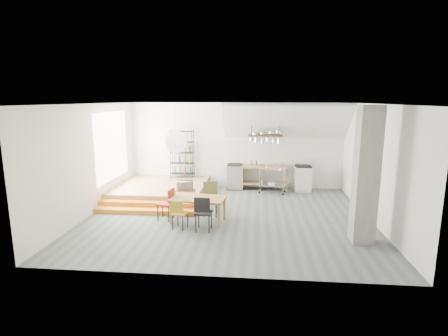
# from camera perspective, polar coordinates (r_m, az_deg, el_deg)

# --- Properties ---
(floor) EXTENTS (8.00, 8.00, 0.00)m
(floor) POSITION_cam_1_polar(r_m,az_deg,el_deg) (10.18, 0.65, -7.88)
(floor) COLOR #515B5D
(floor) RESTS_ON ground
(wall_back) EXTENTS (8.00, 0.04, 3.20)m
(wall_back) POSITION_cam_1_polar(r_m,az_deg,el_deg) (13.22, 1.91, 3.68)
(wall_back) COLOR silver
(wall_back) RESTS_ON ground
(wall_left) EXTENTS (0.04, 7.00, 3.20)m
(wall_left) POSITION_cam_1_polar(r_m,az_deg,el_deg) (10.85, -20.89, 1.30)
(wall_left) COLOR silver
(wall_left) RESTS_ON ground
(wall_right) EXTENTS (0.04, 7.00, 3.20)m
(wall_right) POSITION_cam_1_polar(r_m,az_deg,el_deg) (10.26, 23.53, 0.57)
(wall_right) COLOR silver
(wall_right) RESTS_ON ground
(ceiling) EXTENTS (8.00, 7.00, 0.02)m
(ceiling) POSITION_cam_1_polar(r_m,az_deg,el_deg) (9.62, 0.69, 10.44)
(ceiling) COLOR white
(ceiling) RESTS_ON wall_back
(slope_ceiling) EXTENTS (4.40, 1.44, 1.32)m
(slope_ceiling) POSITION_cam_1_polar(r_m,az_deg,el_deg) (12.55, 10.06, 7.48)
(slope_ceiling) COLOR white
(slope_ceiling) RESTS_ON wall_back
(window_pane) EXTENTS (0.02, 2.50, 2.20)m
(window_pane) POSITION_cam_1_polar(r_m,az_deg,el_deg) (12.16, -17.79, 3.45)
(window_pane) COLOR white
(window_pane) RESTS_ON wall_left
(platform) EXTENTS (3.00, 3.00, 0.40)m
(platform) POSITION_cam_1_polar(r_m,az_deg,el_deg) (12.44, -10.16, -3.54)
(platform) COLOR #906D48
(platform) RESTS_ON ground
(step_lower) EXTENTS (3.00, 0.35, 0.13)m
(step_lower) POSITION_cam_1_polar(r_m,az_deg,el_deg) (10.69, -12.91, -6.85)
(step_lower) COLOR orange
(step_lower) RESTS_ON ground
(step_upper) EXTENTS (3.00, 0.35, 0.27)m
(step_upper) POSITION_cam_1_polar(r_m,az_deg,el_deg) (10.99, -12.36, -5.97)
(step_upper) COLOR orange
(step_upper) RESTS_ON ground
(concrete_column) EXTENTS (0.50, 0.50, 3.20)m
(concrete_column) POSITION_cam_1_polar(r_m,az_deg,el_deg) (8.65, 22.16, -1.17)
(concrete_column) COLOR gray
(concrete_column) RESTS_ON ground
(kitchen_counter) EXTENTS (1.80, 0.60, 0.91)m
(kitchen_counter) POSITION_cam_1_polar(r_m,az_deg,el_deg) (13.03, 6.62, -0.85)
(kitchen_counter) COLOR #906D48
(kitchen_counter) RESTS_ON ground
(stove) EXTENTS (0.60, 0.60, 1.18)m
(stove) POSITION_cam_1_polar(r_m,az_deg,el_deg) (13.17, 12.71, -1.57)
(stove) COLOR white
(stove) RESTS_ON ground
(pot_rack) EXTENTS (1.20, 0.50, 1.43)m
(pot_rack) POSITION_cam_1_polar(r_m,az_deg,el_deg) (12.59, 6.91, 4.95)
(pot_rack) COLOR #3F2A19
(pot_rack) RESTS_ON ceiling
(wire_shelving) EXTENTS (0.88, 0.38, 1.80)m
(wire_shelving) POSITION_cam_1_polar(r_m,az_deg,el_deg) (13.24, -6.86, 2.43)
(wire_shelving) COLOR black
(wire_shelving) RESTS_ON platform
(microwave_shelf) EXTENTS (0.60, 0.40, 0.16)m
(microwave_shelf) POSITION_cam_1_polar(r_m,az_deg,el_deg) (10.92, -6.37, -3.62)
(microwave_shelf) COLOR #906D48
(microwave_shelf) RESTS_ON platform
(paper_lantern) EXTENTS (0.60, 0.60, 0.60)m
(paper_lantern) POSITION_cam_1_polar(r_m,az_deg,el_deg) (9.45, -7.88, 4.24)
(paper_lantern) COLOR white
(paper_lantern) RESTS_ON ceiling
(dining_table) EXTENTS (1.55, 0.99, 0.69)m
(dining_table) POSITION_cam_1_polar(r_m,az_deg,el_deg) (9.58, -4.24, -5.26)
(dining_table) COLOR brown
(dining_table) RESTS_ON ground
(chair_mustard) EXTENTS (0.44, 0.44, 0.79)m
(chair_mustard) POSITION_cam_1_polar(r_m,az_deg,el_deg) (9.13, -7.39, -7.12)
(chair_mustard) COLOR #A5841C
(chair_mustard) RESTS_ON ground
(chair_black) EXTENTS (0.45, 0.45, 0.93)m
(chair_black) POSITION_cam_1_polar(r_m,az_deg,el_deg) (8.90, -3.44, -6.97)
(chair_black) COLOR black
(chair_black) RESTS_ON ground
(chair_olive) EXTENTS (0.47, 0.47, 0.96)m
(chair_olive) POSITION_cam_1_polar(r_m,az_deg,el_deg) (10.17, -2.26, -4.52)
(chair_olive) COLOR #5E6630
(chair_olive) RESTS_ON ground
(chair_red) EXTENTS (0.47, 0.47, 0.89)m
(chair_red) POSITION_cam_1_polar(r_m,az_deg,el_deg) (9.88, -9.17, -5.38)
(chair_red) COLOR #B6291A
(chair_red) RESTS_ON ground
(rolling_cart) EXTENTS (0.99, 0.69, 0.90)m
(rolling_cart) POSITION_cam_1_polar(r_m,az_deg,el_deg) (12.60, 7.92, -1.49)
(rolling_cart) COLOR silver
(rolling_cart) RESTS_ON ground
(mini_fridge) EXTENTS (0.55, 0.55, 0.94)m
(mini_fridge) POSITION_cam_1_polar(r_m,az_deg,el_deg) (13.13, 1.78, -1.39)
(mini_fridge) COLOR black
(mini_fridge) RESTS_ON ground
(microwave) EXTENTS (0.55, 0.42, 0.28)m
(microwave) POSITION_cam_1_polar(r_m,az_deg,el_deg) (10.89, -6.39, -2.82)
(microwave) COLOR beige
(microwave) RESTS_ON microwave_shelf
(bowl) EXTENTS (0.23, 0.23, 0.05)m
(bowl) POSITION_cam_1_polar(r_m,az_deg,el_deg) (12.91, 6.24, 0.45)
(bowl) COLOR silver
(bowl) RESTS_ON kitchen_counter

